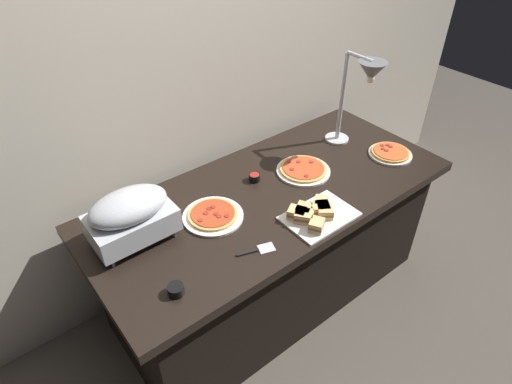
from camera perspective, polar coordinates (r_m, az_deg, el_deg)
The scene contains 12 objects.
ground_plane at distance 2.74m, azimuth 1.81°, elevation -12.66°, with size 8.00×8.00×0.00m, color #4C443D.
back_wall at distance 2.33m, azimuth -5.77°, elevation 14.65°, with size 4.40×0.04×2.40m, color beige.
buffet_table at distance 2.45m, azimuth 1.98°, elevation -6.91°, with size 1.90×0.84×0.76m.
chafing_dish at distance 1.92m, azimuth -16.11°, elevation -2.88°, with size 0.36×0.23×0.25m.
heat_lamp at distance 2.41m, azimuth 14.03°, elevation 13.99°, with size 0.15×0.31×0.54m.
pizza_plate_front at distance 2.05m, azimuth -5.64°, elevation -3.04°, with size 0.29×0.29×0.03m.
pizza_plate_center at distance 2.35m, azimuth 6.20°, elevation 2.91°, with size 0.29×0.29×0.03m.
pizza_plate_raised_stand at distance 2.59m, azimuth 17.15°, elevation 4.89°, with size 0.24×0.24×0.03m.
sandwich_platter at distance 2.05m, azimuth 7.66°, elevation -2.79°, with size 0.34×0.23×0.06m.
sauce_cup_near at distance 1.75m, azimuth -10.44°, elevation -12.43°, with size 0.07×0.07×0.04m.
sauce_cup_far at distance 2.27m, azimuth -0.20°, elevation 1.95°, with size 0.06×0.06×0.04m.
serving_spatula at distance 1.89m, azimuth 0.20°, elevation -7.62°, with size 0.17×0.09×0.01m.
Camera 1 is at (-1.15, -1.31, 2.11)m, focal length 30.61 mm.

